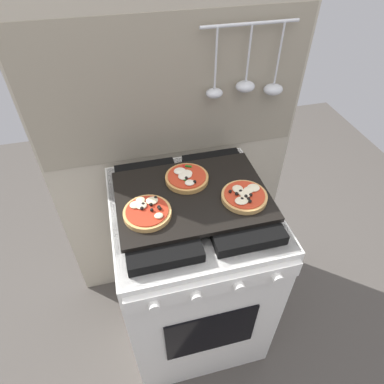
{
  "coord_description": "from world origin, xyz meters",
  "views": [
    {
      "loc": [
        -0.21,
        -0.84,
        1.73
      ],
      "look_at": [
        0.0,
        0.0,
        0.93
      ],
      "focal_mm": 31.08,
      "sensor_mm": 36.0,
      "label": 1
    }
  ],
  "objects_px": {
    "pizza_left": "(147,212)",
    "pizza_right": "(245,196)",
    "baking_tray": "(192,196)",
    "pizza_center": "(186,177)",
    "stove": "(192,269)"
  },
  "relations": [
    {
      "from": "stove",
      "to": "pizza_right",
      "type": "xyz_separation_m",
      "value": [
        0.17,
        -0.07,
        0.48
      ]
    },
    {
      "from": "baking_tray",
      "to": "pizza_right",
      "type": "distance_m",
      "value": 0.19
    },
    {
      "from": "pizza_left",
      "to": "pizza_right",
      "type": "relative_size",
      "value": 1.0
    },
    {
      "from": "stove",
      "to": "pizza_right",
      "type": "height_order",
      "value": "pizza_right"
    },
    {
      "from": "stove",
      "to": "pizza_center",
      "type": "height_order",
      "value": "pizza_center"
    },
    {
      "from": "pizza_right",
      "to": "pizza_center",
      "type": "bearing_deg",
      "value": 140.21
    },
    {
      "from": "stove",
      "to": "pizza_right",
      "type": "bearing_deg",
      "value": -20.69
    },
    {
      "from": "stove",
      "to": "pizza_right",
      "type": "distance_m",
      "value": 0.51
    },
    {
      "from": "baking_tray",
      "to": "pizza_center",
      "type": "xyz_separation_m",
      "value": [
        -0.0,
        0.08,
        0.02
      ]
    },
    {
      "from": "baking_tray",
      "to": "pizza_center",
      "type": "bearing_deg",
      "value": 91.87
    },
    {
      "from": "pizza_right",
      "to": "pizza_center",
      "type": "distance_m",
      "value": 0.23
    },
    {
      "from": "pizza_left",
      "to": "pizza_center",
      "type": "height_order",
      "value": "same"
    },
    {
      "from": "pizza_right",
      "to": "pizza_center",
      "type": "relative_size",
      "value": 1.0
    },
    {
      "from": "baking_tray",
      "to": "stove",
      "type": "bearing_deg",
      "value": -90.0
    },
    {
      "from": "baking_tray",
      "to": "pizza_right",
      "type": "height_order",
      "value": "pizza_right"
    }
  ]
}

